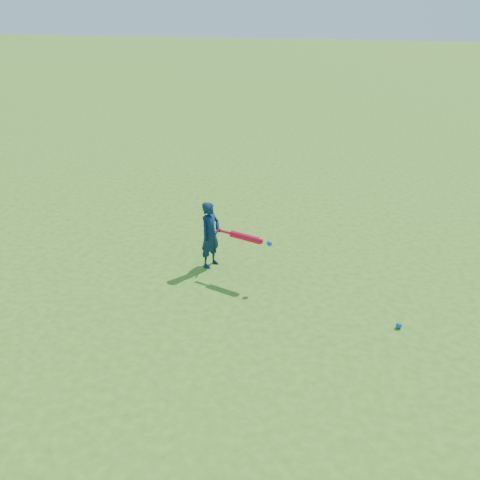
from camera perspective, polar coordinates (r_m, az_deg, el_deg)
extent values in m
plane|color=#376C19|center=(7.29, 0.00, -4.99)|extent=(80.00, 80.00, 0.00)
imported|color=#0D2040|center=(7.63, -3.18, 0.56)|extent=(0.36, 0.42, 0.98)
sphere|color=blue|center=(6.71, 16.59, -8.73)|extent=(0.07, 0.07, 0.07)
cylinder|color=red|center=(7.43, -2.23, 1.04)|extent=(0.04, 0.07, 0.06)
cylinder|color=red|center=(7.38, -1.54, 0.86)|extent=(0.21, 0.11, 0.04)
cylinder|color=red|center=(7.22, 0.57, 0.31)|extent=(0.45, 0.25, 0.10)
sphere|color=red|center=(7.12, 2.11, -0.10)|extent=(0.10, 0.10, 0.10)
sphere|color=blue|center=(7.05, 3.16, -0.37)|extent=(0.07, 0.07, 0.07)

